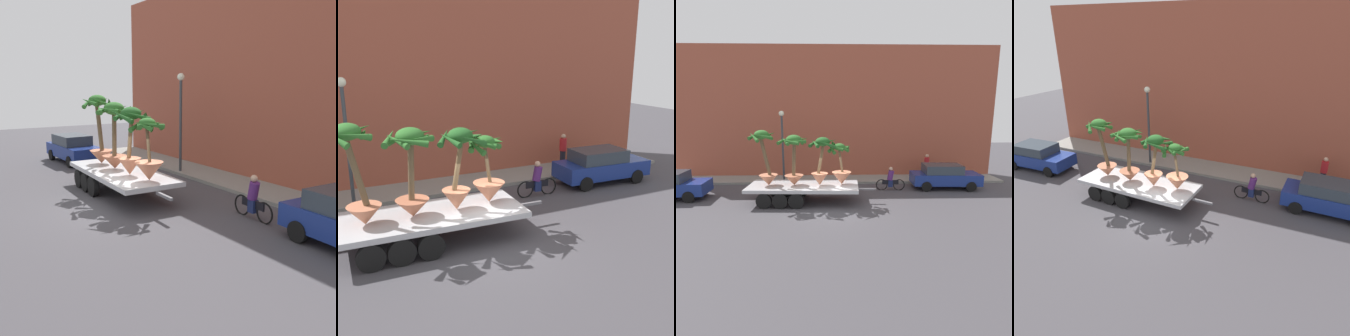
# 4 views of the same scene
# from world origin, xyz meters

# --- Properties ---
(ground_plane) EXTENTS (60.00, 60.00, 0.00)m
(ground_plane) POSITION_xyz_m (0.00, 0.00, 0.00)
(ground_plane) COLOR #423F44
(sidewalk) EXTENTS (24.00, 2.20, 0.15)m
(sidewalk) POSITION_xyz_m (0.00, 6.10, 0.07)
(sidewalk) COLOR gray
(sidewalk) RESTS_ON ground
(building_facade) EXTENTS (24.00, 1.20, 9.57)m
(building_facade) POSITION_xyz_m (0.00, 7.80, 4.79)
(building_facade) COLOR #9E4C38
(building_facade) RESTS_ON ground
(flatbed_trailer) EXTENTS (7.04, 2.65, 0.98)m
(flatbed_trailer) POSITION_xyz_m (-1.84, 1.09, 0.77)
(flatbed_trailer) COLOR #B7BABF
(flatbed_trailer) RESTS_ON ground
(potted_palm_rear) EXTENTS (1.37, 1.32, 2.28)m
(potted_palm_rear) POSITION_xyz_m (0.48, 1.20, 1.89)
(potted_palm_rear) COLOR #C17251
(potted_palm_rear) RESTS_ON flatbed_trailer
(potted_palm_middle) EXTENTS (1.68, 1.68, 2.76)m
(potted_palm_middle) POSITION_xyz_m (-2.07, 1.06, 2.43)
(potted_palm_middle) COLOR #B26647
(potted_palm_middle) RESTS_ON flatbed_trailer
(potted_palm_front) EXTENTS (1.58, 1.64, 2.64)m
(potted_palm_front) POSITION_xyz_m (-0.58, 1.02, 2.30)
(potted_palm_front) COLOR #C17251
(potted_palm_front) RESTS_ON flatbed_trailer
(potted_palm_extra) EXTENTS (1.48, 1.49, 3.02)m
(potted_palm_extra) POSITION_xyz_m (-3.60, 1.06, 2.39)
(potted_palm_extra) COLOR #C17251
(potted_palm_extra) RESTS_ON flatbed_trailer
(cyclist) EXTENTS (1.84, 0.36, 1.54)m
(cyclist) POSITION_xyz_m (3.67, 3.36, 0.67)
(cyclist) COLOR black
(cyclist) RESTS_ON ground
(parked_car) EXTENTS (4.34, 1.96, 1.58)m
(parked_car) POSITION_xyz_m (7.24, 3.72, 0.83)
(parked_car) COLOR navy
(parked_car) RESTS_ON ground
(pedestrian_near_gate) EXTENTS (0.36, 0.36, 1.71)m
(pedestrian_near_gate) POSITION_xyz_m (6.85, 6.24, 1.04)
(pedestrian_near_gate) COLOR black
(pedestrian_near_gate) RESTS_ON sidewalk
(street_lamp) EXTENTS (0.36, 0.36, 4.83)m
(street_lamp) POSITION_xyz_m (-3.41, 5.30, 3.23)
(street_lamp) COLOR #383D42
(street_lamp) RESTS_ON sidewalk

